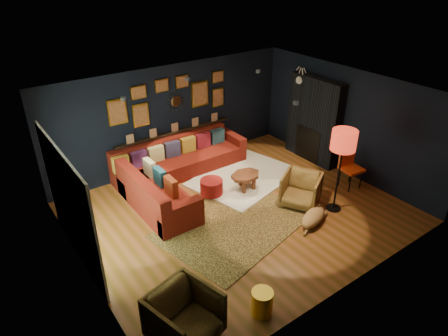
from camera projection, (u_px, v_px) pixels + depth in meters
floor at (239, 212)px, 8.57m from camera, size 6.50×6.50×0.00m
room_walls at (241, 145)px, 7.80m from camera, size 6.50×6.50×6.50m
sectional at (172, 173)px, 9.39m from camera, size 3.41×2.69×0.86m
ledge at (175, 132)px, 10.04m from camera, size 3.20×0.12×0.04m
gallery_wall at (172, 98)px, 9.63m from camera, size 3.15×0.04×1.02m
sunburst_mirror at (176, 101)px, 9.74m from camera, size 0.47×0.16×0.47m
fireplace at (313, 123)px, 10.30m from camera, size 0.31×1.60×2.20m
deer_head at (305, 79)px, 10.19m from camera, size 0.50×0.28×0.45m
sliding_door at (70, 205)px, 6.82m from camera, size 0.06×2.80×2.20m
ceiling_spots at (217, 87)px, 7.91m from camera, size 3.30×2.50×0.06m
shag_rug at (244, 177)px, 9.85m from camera, size 2.88×2.38×0.03m
leopard_rug at (234, 224)px, 8.17m from camera, size 3.36×2.73×0.02m
coffee_table at (246, 177)px, 9.21m from camera, size 0.80×0.63×0.38m
pouf at (212, 187)px, 9.08m from camera, size 0.52×0.52×0.34m
armchair_left at (184, 315)px, 5.59m from camera, size 1.04×1.01×0.90m
armchair_right at (301, 188)px, 8.65m from camera, size 1.02×1.04×0.80m
gold_stool at (262, 302)px, 6.09m from camera, size 0.34×0.34×0.42m
orange_chair at (350, 164)px, 9.27m from camera, size 0.51×0.51×0.97m
floor_lamp at (343, 143)px, 7.92m from camera, size 0.51×0.51×1.85m
dog at (314, 215)px, 8.14m from camera, size 1.23×0.90×0.35m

